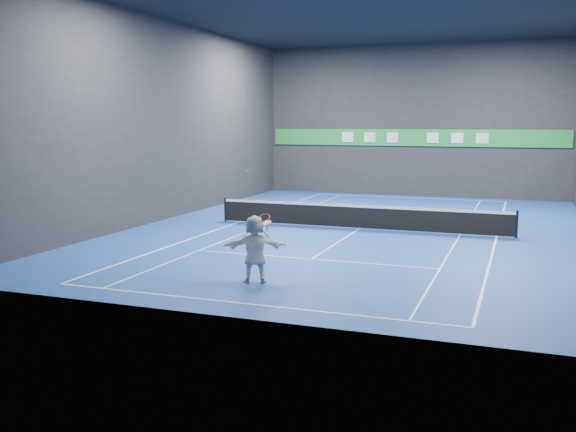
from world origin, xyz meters
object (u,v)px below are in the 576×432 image
(tennis_ball, at_px, (247,172))
(tennis_net, at_px, (359,216))
(player, at_px, (255,249))
(tennis_racket, at_px, (265,220))

(tennis_ball, relative_size, tennis_net, 0.01)
(tennis_ball, distance_m, tennis_net, 10.21)
(tennis_ball, bearing_deg, tennis_net, 85.71)
(player, distance_m, tennis_racket, 0.86)
(tennis_ball, bearing_deg, tennis_racket, 10.36)
(player, xyz_separation_m, tennis_ball, (-0.20, -0.04, 2.13))
(tennis_ball, height_order, tennis_racket, tennis_ball)
(tennis_net, relative_size, tennis_racket, 17.27)
(tennis_racket, bearing_deg, tennis_net, 88.57)
(tennis_net, height_order, tennis_racket, tennis_racket)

